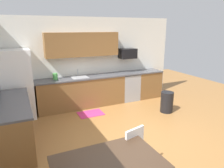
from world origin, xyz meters
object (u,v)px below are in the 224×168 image
at_px(dining_table, 108,165).
at_px(kettle, 55,77).
at_px(oven_range, 128,86).
at_px(refrigerator, 17,85).
at_px(chair_near_table, 139,151).
at_px(trash_bin, 167,102).
at_px(microwave, 128,53).

bearing_deg(dining_table, kettle, 89.52).
distance_m(oven_range, dining_table, 4.50).
distance_m(refrigerator, chair_near_table, 3.80).
height_order(oven_range, kettle, kettle).
bearing_deg(dining_table, oven_range, 57.37).
bearing_deg(dining_table, refrigerator, 104.72).
height_order(dining_table, chair_near_table, chair_near_table).
bearing_deg(trash_bin, oven_range, 108.11).
xyz_separation_m(chair_near_table, kettle, (-0.63, 3.53, 0.52)).
bearing_deg(chair_near_table, refrigerator, 115.79).
distance_m(refrigerator, kettle, 1.02).
height_order(microwave, chair_near_table, microwave).
height_order(chair_near_table, trash_bin, chair_near_table).
xyz_separation_m(refrigerator, kettle, (1.01, 0.13, 0.10)).
distance_m(refrigerator, dining_table, 3.84).
xyz_separation_m(refrigerator, chair_near_table, (1.64, -3.40, -0.42)).
distance_m(refrigerator, trash_bin, 4.15).
bearing_deg(chair_near_table, microwave, 63.83).
xyz_separation_m(refrigerator, oven_range, (3.40, 0.08, -0.47)).
bearing_deg(refrigerator, oven_range, 1.35).
bearing_deg(trash_bin, kettle, 152.53).
bearing_deg(microwave, kettle, -178.80).
bearing_deg(dining_table, microwave, 58.05).
height_order(microwave, dining_table, microwave).
xyz_separation_m(dining_table, chair_near_table, (0.67, 0.31, -0.16)).
bearing_deg(trash_bin, chair_near_table, -137.54).
relative_size(refrigerator, dining_table, 1.32).
height_order(dining_table, kettle, kettle).
relative_size(refrigerator, chair_near_table, 2.18).
bearing_deg(chair_near_table, trash_bin, 42.46).
bearing_deg(dining_table, trash_bin, 39.06).
height_order(refrigerator, dining_table, refrigerator).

